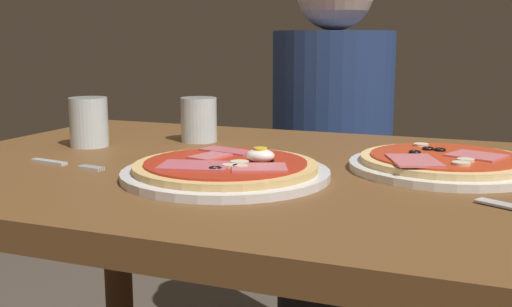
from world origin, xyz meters
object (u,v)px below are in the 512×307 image
Objects in this scene: dining_table at (291,237)px; water_glass_far at (199,123)px; pizza_foreground at (226,170)px; pizza_across_left at (445,163)px; diner_person at (331,187)px; fork at (61,164)px; water_glass_near at (89,125)px.

water_glass_far is (-0.26, 0.18, 0.15)m from dining_table.
pizza_across_left is at bearing 30.31° from pizza_foreground.
fork is at bearing 72.43° from diner_person.
pizza_foreground is 3.52× the size of water_glass_far.
water_glass_far is at bearing 73.34° from diner_person.
diner_person is (0.25, 0.80, -0.20)m from fork.
pizza_across_left is 3.17× the size of water_glass_near.
diner_person is at bearing 93.08° from pizza_foreground.
pizza_across_left is 0.50m from water_glass_far.
pizza_foreground is at bearing -23.42° from water_glass_near.
water_glass_far is at bearing 70.97° from fork.
dining_table is 8.10× the size of fork.
pizza_across_left is 0.66m from water_glass_near.
water_glass_near is at bearing 111.54° from fork.
pizza_foreground reaches higher than fork.
diner_person reaches higher than pizza_foreground.
pizza_across_left is at bearing -12.82° from water_glass_far.
pizza_across_left is at bearing 17.11° from dining_table.
water_glass_near is 1.06× the size of water_glass_far.
water_glass_far reaches higher than dining_table.
dining_table is at bearing 18.04° from fork.
water_glass_far is at bearing 37.34° from water_glass_near.
fork is 0.86m from diner_person.
water_glass_near reaches higher than fork.
water_glass_near reaches higher than water_glass_far.
pizza_foreground is 0.27× the size of diner_person.
pizza_across_left is (0.30, 0.18, -0.00)m from pizza_foreground.
pizza_across_left is 0.73m from diner_person.
water_glass_near is 0.19m from fork.
dining_table is 0.35m from water_glass_far.
dining_table is 4.25× the size of pizza_across_left.
fork is (-0.59, -0.19, -0.01)m from pizza_across_left.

